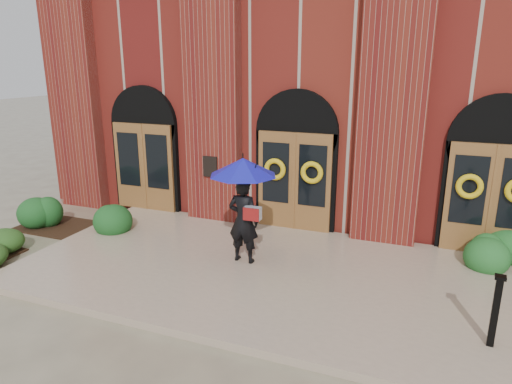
% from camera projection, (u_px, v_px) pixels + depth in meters
% --- Properties ---
extents(ground, '(90.00, 90.00, 0.00)m').
position_uv_depth(ground, '(255.00, 277.00, 9.51)').
color(ground, gray).
rests_on(ground, ground).
extents(landing, '(10.00, 5.30, 0.15)m').
position_uv_depth(landing, '(258.00, 271.00, 9.62)').
color(landing, tan).
rests_on(landing, ground).
extents(church_building, '(16.20, 12.53, 7.00)m').
position_uv_depth(church_building, '(344.00, 85.00, 16.41)').
color(church_building, maroon).
rests_on(church_building, ground).
extents(man_with_umbrella, '(1.47, 1.47, 2.28)m').
position_uv_depth(man_with_umbrella, '(243.00, 190.00, 9.49)').
color(man_with_umbrella, black).
rests_on(man_with_umbrella, landing).
extents(metal_post, '(0.17, 0.17, 1.16)m').
position_uv_depth(metal_post, '(495.00, 310.00, 6.81)').
color(metal_post, black).
rests_on(metal_post, landing).
extents(hedge_wall_left, '(3.06, 1.23, 0.79)m').
position_uv_depth(hedge_wall_left, '(76.00, 216.00, 12.04)').
color(hedge_wall_left, '#194B1C').
rests_on(hedge_wall_left, ground).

